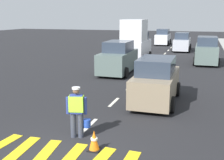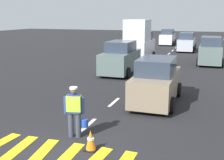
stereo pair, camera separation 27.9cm
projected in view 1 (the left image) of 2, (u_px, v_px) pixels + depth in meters
name	position (u px, v px, depth m)	size (l,w,h in m)	color
ground_plane	(161.00, 57.00, 27.34)	(96.00, 96.00, 0.00)	black
crosswalk_stripes	(57.00, 156.00, 8.06)	(4.47, 1.93, 0.01)	yellow
lane_center_line	(167.00, 52.00, 31.25)	(0.14, 46.40, 0.01)	silver
road_worker	(77.00, 110.00, 9.16)	(0.73, 0.49, 1.67)	#383D4C
traffic_cone_near	(94.00, 140.00, 8.38)	(0.36, 0.36, 0.62)	black
delivery_truck	(135.00, 42.00, 24.79)	(2.16, 4.60, 3.54)	silver
car_oncoming_third	(163.00, 38.00, 38.55)	(1.92, 3.82, 2.11)	silver
car_outgoing_ahead	(156.00, 82.00, 12.97)	(1.94, 4.23, 2.03)	gray
car_outgoing_far	(182.00, 42.00, 31.94)	(1.89, 4.31, 2.03)	silver
car_parked_far	(207.00, 51.00, 23.43)	(1.97, 4.29, 2.21)	slate
car_oncoming_lead	(118.00, 58.00, 19.52)	(2.05, 4.33, 2.18)	slate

